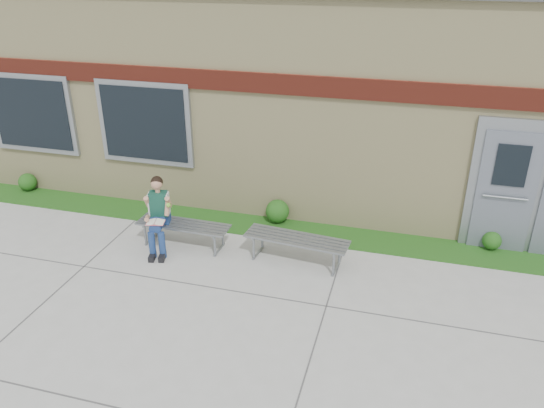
% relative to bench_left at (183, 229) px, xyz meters
% --- Properties ---
extents(ground, '(80.00, 80.00, 0.00)m').
position_rel_bench_left_xyz_m(ground, '(1.70, -1.59, -0.33)').
color(ground, '#9E9E99').
rests_on(ground, ground).
extents(grass_strip, '(16.00, 0.80, 0.02)m').
position_rel_bench_left_xyz_m(grass_strip, '(1.70, 1.01, -0.32)').
color(grass_strip, '#1A4813').
rests_on(grass_strip, ground).
extents(school_building, '(16.20, 6.22, 4.20)m').
position_rel_bench_left_xyz_m(school_building, '(1.70, 4.40, 1.78)').
color(school_building, beige).
rests_on(school_building, ground).
extents(bench_left, '(1.63, 0.49, 0.42)m').
position_rel_bench_left_xyz_m(bench_left, '(0.00, 0.00, 0.00)').
color(bench_left, gray).
rests_on(bench_left, ground).
extents(bench_right, '(1.74, 0.64, 0.44)m').
position_rel_bench_left_xyz_m(bench_right, '(2.00, 0.00, 0.02)').
color(bench_right, gray).
rests_on(bench_right, ground).
extents(girl, '(0.52, 0.81, 1.28)m').
position_rel_bench_left_xyz_m(girl, '(-0.35, -0.19, 0.34)').
color(girl, navy).
rests_on(girl, ground).
extents(shrub_west, '(0.37, 0.37, 0.37)m').
position_rel_bench_left_xyz_m(shrub_west, '(-4.17, 1.26, -0.12)').
color(shrub_west, '#1A4813').
rests_on(shrub_west, grass_strip).
extents(shrub_mid, '(0.44, 0.44, 0.44)m').
position_rel_bench_left_xyz_m(shrub_mid, '(1.34, 1.26, -0.08)').
color(shrub_mid, '#1A4813').
rests_on(shrub_mid, grass_strip).
extents(shrub_east, '(0.32, 0.32, 0.32)m').
position_rel_bench_left_xyz_m(shrub_east, '(5.14, 1.26, -0.15)').
color(shrub_east, '#1A4813').
rests_on(shrub_east, grass_strip).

